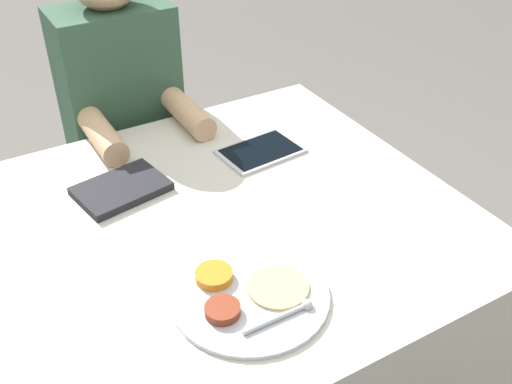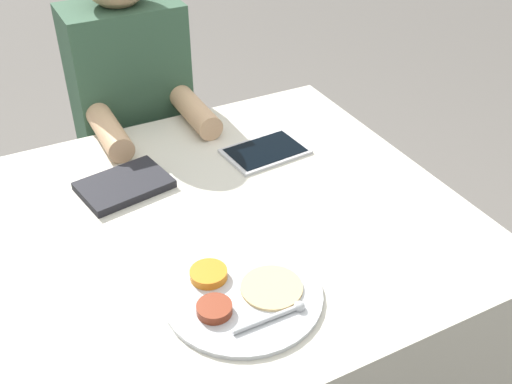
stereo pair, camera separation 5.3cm
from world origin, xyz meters
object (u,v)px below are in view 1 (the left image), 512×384
thali_tray (248,294)px  person_diner (129,151)px  red_notebook (121,189)px  tablet_device (261,151)px

thali_tray → person_diner: size_ratio=0.25×
thali_tray → person_diner: 0.91m
red_notebook → person_diner: bearing=70.1°
thali_tray → tablet_device: 0.53m
red_notebook → tablet_device: size_ratio=1.03×
thali_tray → tablet_device: size_ratio=1.38×
red_notebook → person_diner: size_ratio=0.19×
tablet_device → red_notebook: bearing=178.3°
thali_tray → tablet_device: (0.29, 0.45, -0.00)m
person_diner → thali_tray: bearing=-94.2°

